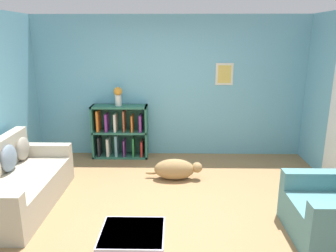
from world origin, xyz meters
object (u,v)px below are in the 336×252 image
bookshelf (120,132)px  coffee_table (133,251)px  dog (176,169)px  vase (118,95)px  couch (16,184)px

bookshelf → coffee_table: bearing=-78.9°
dog → bookshelf: bearing=135.6°
coffee_table → vase: bearing=101.3°
couch → vase: size_ratio=5.37×
couch → vase: 2.36m
bookshelf → dog: size_ratio=1.12×
couch → bookshelf: bookshelf is taller
couch → coffee_table: size_ratio=3.05×
couch → dog: couch is taller
vase → coffee_table: bearing=-78.7°
coffee_table → couch: bearing=143.6°
coffee_table → vase: 3.37m
couch → coffee_table: couch is taller
coffee_table → dog: (0.42, 2.17, -0.07)m
bookshelf → dog: 1.50m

